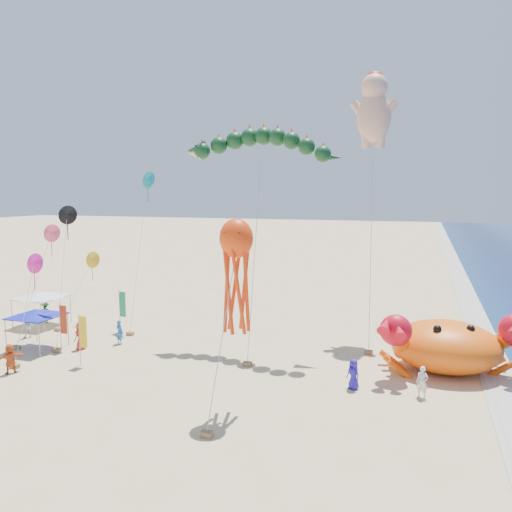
{
  "coord_description": "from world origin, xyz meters",
  "views": [
    {
      "loc": [
        7.73,
        -26.66,
        10.36
      ],
      "look_at": [
        -2.0,
        2.0,
        6.5
      ],
      "focal_mm": 35.0,
      "sensor_mm": 36.0,
      "label": 1
    }
  ],
  "objects_px": {
    "crab_inflatable": "(446,344)",
    "canopy_blue": "(37,313)",
    "cherub_kite": "(374,108)",
    "dragon_kite": "(259,150)",
    "octopus_kite": "(236,267)",
    "canopy_white": "(41,295)"
  },
  "relations": [
    {
      "from": "octopus_kite",
      "to": "canopy_blue",
      "type": "xyz_separation_m",
      "value": [
        -15.81,
        4.25,
        -4.43
      ]
    },
    {
      "from": "crab_inflatable",
      "to": "canopy_white",
      "type": "distance_m",
      "value": 29.61
    },
    {
      "from": "octopus_kite",
      "to": "canopy_white",
      "type": "bearing_deg",
      "value": 155.22
    },
    {
      "from": "crab_inflatable",
      "to": "cherub_kite",
      "type": "relative_size",
      "value": 0.45
    },
    {
      "from": "crab_inflatable",
      "to": "cherub_kite",
      "type": "height_order",
      "value": "cherub_kite"
    },
    {
      "from": "cherub_kite",
      "to": "dragon_kite",
      "type": "bearing_deg",
      "value": -141.98
    },
    {
      "from": "crab_inflatable",
      "to": "canopy_blue",
      "type": "bearing_deg",
      "value": -170.72
    },
    {
      "from": "octopus_kite",
      "to": "canopy_blue",
      "type": "distance_m",
      "value": 16.96
    },
    {
      "from": "cherub_kite",
      "to": "octopus_kite",
      "type": "bearing_deg",
      "value": -106.13
    },
    {
      "from": "dragon_kite",
      "to": "crab_inflatable",
      "type": "bearing_deg",
      "value": -9.0
    },
    {
      "from": "canopy_blue",
      "to": "octopus_kite",
      "type": "bearing_deg",
      "value": -15.04
    },
    {
      "from": "cherub_kite",
      "to": "canopy_blue",
      "type": "bearing_deg",
      "value": -150.65
    },
    {
      "from": "crab_inflatable",
      "to": "octopus_kite",
      "type": "height_order",
      "value": "octopus_kite"
    },
    {
      "from": "crab_inflatable",
      "to": "canopy_blue",
      "type": "xyz_separation_m",
      "value": [
        -25.54,
        -4.17,
        0.82
      ]
    },
    {
      "from": "octopus_kite",
      "to": "canopy_white",
      "type": "relative_size",
      "value": 2.58
    },
    {
      "from": "crab_inflatable",
      "to": "canopy_blue",
      "type": "relative_size",
      "value": 2.61
    },
    {
      "from": "crab_inflatable",
      "to": "octopus_kite",
      "type": "distance_m",
      "value": 13.9
    },
    {
      "from": "canopy_blue",
      "to": "canopy_white",
      "type": "bearing_deg",
      "value": 129.44
    },
    {
      "from": "octopus_kite",
      "to": "canopy_blue",
      "type": "relative_size",
      "value": 2.85
    },
    {
      "from": "dragon_kite",
      "to": "canopy_white",
      "type": "distance_m",
      "value": 20.6
    },
    {
      "from": "octopus_kite",
      "to": "cherub_kite",
      "type": "bearing_deg",
      "value": 73.87
    },
    {
      "from": "dragon_kite",
      "to": "octopus_kite",
      "type": "height_order",
      "value": "dragon_kite"
    }
  ]
}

